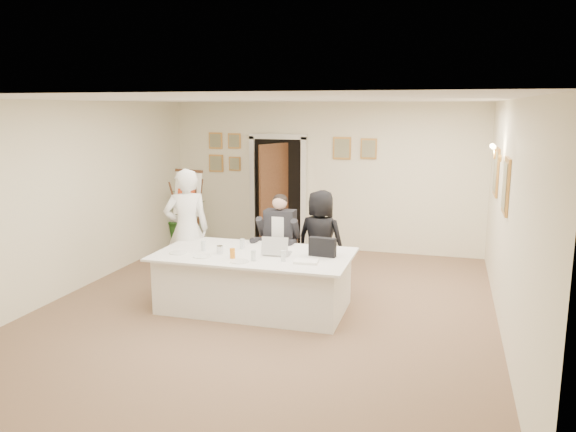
% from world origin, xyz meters
% --- Properties ---
extents(floor, '(7.00, 7.00, 0.00)m').
position_xyz_m(floor, '(0.00, 0.00, 0.00)').
color(floor, brown).
rests_on(floor, ground).
extents(ceiling, '(6.00, 7.00, 0.02)m').
position_xyz_m(ceiling, '(0.00, 0.00, 2.80)').
color(ceiling, white).
rests_on(ceiling, wall_back).
extents(wall_back, '(6.00, 0.10, 2.80)m').
position_xyz_m(wall_back, '(0.00, 3.50, 1.40)').
color(wall_back, white).
rests_on(wall_back, floor).
extents(wall_front, '(6.00, 0.10, 2.80)m').
position_xyz_m(wall_front, '(0.00, -3.50, 1.40)').
color(wall_front, white).
rests_on(wall_front, floor).
extents(wall_left, '(0.10, 7.00, 2.80)m').
position_xyz_m(wall_left, '(-3.00, 0.00, 1.40)').
color(wall_left, white).
rests_on(wall_left, floor).
extents(wall_right, '(0.10, 7.00, 2.80)m').
position_xyz_m(wall_right, '(3.00, 0.00, 1.40)').
color(wall_right, white).
rests_on(wall_right, floor).
extents(doorway, '(1.14, 0.86, 2.20)m').
position_xyz_m(doorway, '(-0.88, 3.32, 1.04)').
color(doorway, black).
rests_on(doorway, floor).
extents(pictures_back_wall, '(3.40, 0.06, 0.80)m').
position_xyz_m(pictures_back_wall, '(-0.80, 3.47, 1.85)').
color(pictures_back_wall, '#B9833F').
rests_on(pictures_back_wall, wall_back).
extents(pictures_right_wall, '(0.06, 2.20, 0.80)m').
position_xyz_m(pictures_right_wall, '(2.97, 1.20, 1.75)').
color(pictures_right_wall, '#B9833F').
rests_on(pictures_right_wall, wall_right).
extents(wall_sconce, '(0.20, 0.30, 0.24)m').
position_xyz_m(wall_sconce, '(2.90, 1.20, 2.10)').
color(wall_sconce, gold).
rests_on(wall_sconce, wall_right).
extents(conference_table, '(2.61, 1.40, 0.78)m').
position_xyz_m(conference_table, '(-0.17, -0.03, 0.39)').
color(conference_table, silver).
rests_on(conference_table, floor).
extents(seated_man, '(0.69, 0.73, 1.45)m').
position_xyz_m(seated_man, '(-0.10, 0.92, 0.73)').
color(seated_man, black).
rests_on(seated_man, floor).
extents(flip_chart, '(0.57, 0.40, 1.58)m').
position_xyz_m(flip_chart, '(-2.15, 2.17, 0.73)').
color(flip_chart, '#3D2013').
rests_on(flip_chart, floor).
extents(standing_man, '(0.80, 0.73, 1.82)m').
position_xyz_m(standing_man, '(-1.41, 0.50, 0.91)').
color(standing_man, white).
rests_on(standing_man, floor).
extents(standing_woman, '(0.80, 0.59, 1.51)m').
position_xyz_m(standing_woman, '(0.50, 1.06, 0.75)').
color(standing_woman, black).
rests_on(standing_woman, floor).
extents(potted_palm, '(1.12, 1.01, 1.11)m').
position_xyz_m(potted_palm, '(-2.80, 3.20, 0.55)').
color(potted_palm, '#275B1E').
rests_on(potted_palm, floor).
extents(laptop, '(0.38, 0.40, 0.28)m').
position_xyz_m(laptop, '(0.15, 0.02, 0.91)').
color(laptop, '#B7BABC').
rests_on(laptop, conference_table).
extents(laptop_bag, '(0.37, 0.13, 0.25)m').
position_xyz_m(laptop_bag, '(0.75, 0.07, 0.90)').
color(laptop_bag, black).
rests_on(laptop_bag, conference_table).
extents(paper_stack, '(0.32, 0.24, 0.03)m').
position_xyz_m(paper_stack, '(0.62, -0.29, 0.79)').
color(paper_stack, white).
rests_on(paper_stack, conference_table).
extents(plate_left, '(0.27, 0.27, 0.01)m').
position_xyz_m(plate_left, '(-1.14, -0.31, 0.78)').
color(plate_left, white).
rests_on(plate_left, conference_table).
extents(plate_mid, '(0.26, 0.26, 0.01)m').
position_xyz_m(plate_mid, '(-0.76, -0.39, 0.78)').
color(plate_mid, white).
rests_on(plate_mid, conference_table).
extents(plate_near, '(0.25, 0.25, 0.01)m').
position_xyz_m(plate_near, '(-0.20, -0.49, 0.78)').
color(plate_near, white).
rests_on(plate_near, conference_table).
extents(glass_a, '(0.07, 0.07, 0.14)m').
position_xyz_m(glass_a, '(-0.87, -0.10, 0.84)').
color(glass_a, silver).
rests_on(glass_a, conference_table).
extents(glass_b, '(0.06, 0.06, 0.14)m').
position_xyz_m(glass_b, '(-0.04, -0.39, 0.84)').
color(glass_b, silver).
rests_on(glass_b, conference_table).
extents(glass_c, '(0.08, 0.08, 0.14)m').
position_xyz_m(glass_c, '(0.33, -0.30, 0.84)').
color(glass_c, silver).
rests_on(glass_c, conference_table).
extents(glass_d, '(0.07, 0.07, 0.14)m').
position_xyz_m(glass_d, '(-0.40, 0.15, 0.84)').
color(glass_d, silver).
rests_on(glass_d, conference_table).
extents(oj_glass, '(0.07, 0.07, 0.13)m').
position_xyz_m(oj_glass, '(-0.35, -0.35, 0.84)').
color(oj_glass, orange).
rests_on(oj_glass, conference_table).
extents(steel_jug, '(0.11, 0.11, 0.11)m').
position_xyz_m(steel_jug, '(-0.59, -0.18, 0.83)').
color(steel_jug, silver).
rests_on(steel_jug, conference_table).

